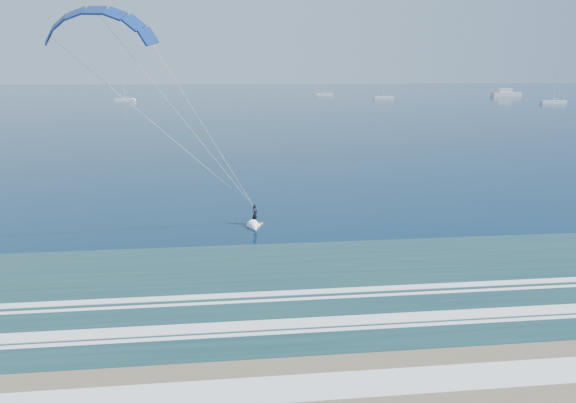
% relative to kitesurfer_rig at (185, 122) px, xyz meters
% --- Properties ---
extents(ground, '(900.00, 900.00, 0.00)m').
position_rel_kitesurfer_rig_xyz_m(ground, '(10.02, -20.71, -9.73)').
color(ground, '#072C3F').
rests_on(ground, ground).
extents(kitesurfer_rig, '(16.89, 9.66, 19.03)m').
position_rel_kitesurfer_rig_xyz_m(kitesurfer_rig, '(0.00, 0.00, 0.00)').
color(kitesurfer_rig, yellow).
rests_on(kitesurfer_rig, ground).
extents(motor_yacht, '(14.45, 3.85, 6.05)m').
position_rel_kitesurfer_rig_xyz_m(motor_yacht, '(139.76, 205.79, -8.15)').
color(motor_yacht, silver).
rests_on(motor_yacht, ground).
extents(sailboat_1, '(8.24, 2.40, 11.38)m').
position_rel_kitesurfer_rig_xyz_m(sailboat_1, '(-41.32, 187.96, -9.05)').
color(sailboat_1, silver).
rests_on(sailboat_1, ground).
extents(sailboat_2, '(8.40, 2.40, 11.46)m').
position_rel_kitesurfer_rig_xyz_m(sailboat_2, '(51.58, 225.15, -9.05)').
color(sailboat_2, silver).
rests_on(sailboat_2, ground).
extents(sailboat_3, '(8.94, 2.40, 12.17)m').
position_rel_kitesurfer_rig_xyz_m(sailboat_3, '(73.45, 192.92, -9.04)').
color(sailboat_3, silver).
rests_on(sailboat_3, ground).
extents(sailboat_4, '(10.30, 2.40, 13.74)m').
position_rel_kitesurfer_rig_xyz_m(sailboat_4, '(132.41, 155.44, -9.03)').
color(sailboat_4, silver).
rests_on(sailboat_4, ground).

